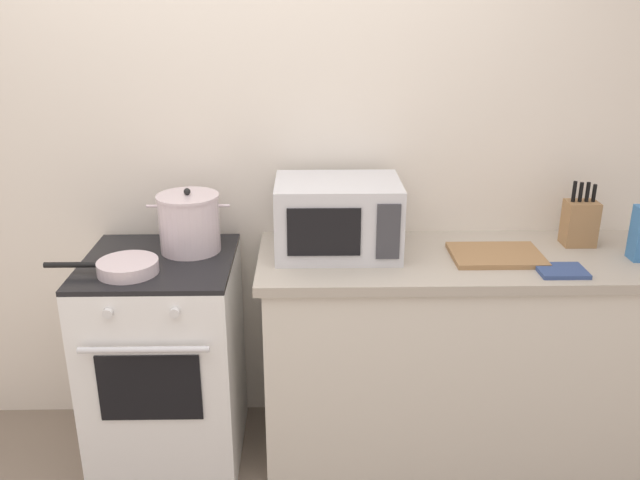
{
  "coord_description": "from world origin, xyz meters",
  "views": [
    {
      "loc": [
        0.25,
        -1.88,
        1.92
      ],
      "look_at": [
        0.3,
        0.6,
        1.0
      ],
      "focal_mm": 37.43,
      "sensor_mm": 36.0,
      "label": 1
    }
  ],
  "objects_px": {
    "oven_mitt": "(562,271)",
    "microwave": "(338,217)",
    "cutting_board": "(496,255)",
    "stove": "(167,360)",
    "knife_block": "(580,222)",
    "stock_pot": "(189,223)",
    "frying_pan": "(126,267)"
  },
  "relations": [
    {
      "from": "oven_mitt",
      "to": "frying_pan",
      "type": "bearing_deg",
      "value": 179.0
    },
    {
      "from": "frying_pan",
      "to": "cutting_board",
      "type": "xyz_separation_m",
      "value": [
        1.45,
        0.13,
        -0.02
      ]
    },
    {
      "from": "stock_pot",
      "to": "knife_block",
      "type": "distance_m",
      "value": 1.62
    },
    {
      "from": "cutting_board",
      "to": "oven_mitt",
      "type": "distance_m",
      "value": 0.26
    },
    {
      "from": "stove",
      "to": "knife_block",
      "type": "height_order",
      "value": "knife_block"
    },
    {
      "from": "microwave",
      "to": "oven_mitt",
      "type": "relative_size",
      "value": 2.78
    },
    {
      "from": "stock_pot",
      "to": "knife_block",
      "type": "xyz_separation_m",
      "value": [
        1.62,
        0.04,
        -0.02
      ]
    },
    {
      "from": "microwave",
      "to": "oven_mitt",
      "type": "distance_m",
      "value": 0.89
    },
    {
      "from": "stock_pot",
      "to": "microwave",
      "type": "height_order",
      "value": "microwave"
    },
    {
      "from": "stock_pot",
      "to": "cutting_board",
      "type": "bearing_deg",
      "value": -4.73
    },
    {
      "from": "cutting_board",
      "to": "stove",
      "type": "bearing_deg",
      "value": -179.95
    },
    {
      "from": "stove",
      "to": "microwave",
      "type": "bearing_deg",
      "value": 6.25
    },
    {
      "from": "oven_mitt",
      "to": "microwave",
      "type": "bearing_deg",
      "value": 164.27
    },
    {
      "from": "knife_block",
      "to": "frying_pan",
      "type": "bearing_deg",
      "value": -171.58
    },
    {
      "from": "stock_pot",
      "to": "frying_pan",
      "type": "bearing_deg",
      "value": -131.67
    },
    {
      "from": "frying_pan",
      "to": "cutting_board",
      "type": "height_order",
      "value": "frying_pan"
    },
    {
      "from": "stove",
      "to": "cutting_board",
      "type": "relative_size",
      "value": 2.56
    },
    {
      "from": "oven_mitt",
      "to": "cutting_board",
      "type": "bearing_deg",
      "value": 142.39
    },
    {
      "from": "microwave",
      "to": "cutting_board",
      "type": "xyz_separation_m",
      "value": [
        0.64,
        -0.08,
        -0.14
      ]
    },
    {
      "from": "cutting_board",
      "to": "knife_block",
      "type": "relative_size",
      "value": 1.3
    },
    {
      "from": "stock_pot",
      "to": "frying_pan",
      "type": "relative_size",
      "value": 0.78
    },
    {
      "from": "microwave",
      "to": "knife_block",
      "type": "relative_size",
      "value": 1.8
    },
    {
      "from": "stock_pot",
      "to": "knife_block",
      "type": "bearing_deg",
      "value": 1.31
    },
    {
      "from": "microwave",
      "to": "cutting_board",
      "type": "bearing_deg",
      "value": -6.98
    },
    {
      "from": "frying_pan",
      "to": "microwave",
      "type": "relative_size",
      "value": 0.86
    },
    {
      "from": "stock_pot",
      "to": "oven_mitt",
      "type": "height_order",
      "value": "stock_pot"
    },
    {
      "from": "stove",
      "to": "cutting_board",
      "type": "height_order",
      "value": "cutting_board"
    },
    {
      "from": "stock_pot",
      "to": "frying_pan",
      "type": "distance_m",
      "value": 0.33
    },
    {
      "from": "stove",
      "to": "cutting_board",
      "type": "xyz_separation_m",
      "value": [
        1.36,
        0.0,
        0.47
      ]
    },
    {
      "from": "microwave",
      "to": "knife_block",
      "type": "xyz_separation_m",
      "value": [
        1.02,
        0.06,
        -0.05
      ]
    },
    {
      "from": "cutting_board",
      "to": "microwave",
      "type": "bearing_deg",
      "value": 173.02
    },
    {
      "from": "stock_pot",
      "to": "microwave",
      "type": "relative_size",
      "value": 0.67
    }
  ]
}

